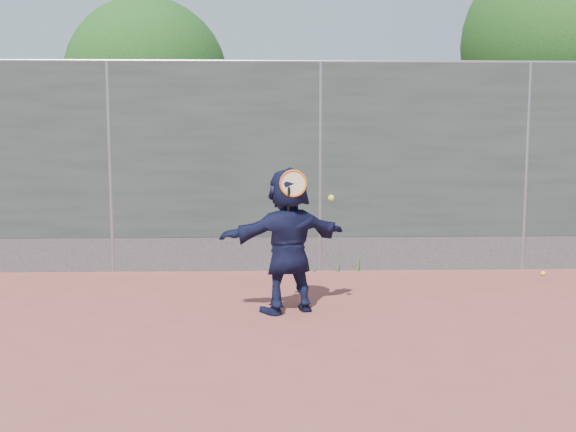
{
  "coord_description": "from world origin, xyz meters",
  "views": [
    {
      "loc": [
        -0.74,
        -5.72,
        1.87
      ],
      "look_at": [
        -0.53,
        1.22,
        1.07
      ],
      "focal_mm": 40.0,
      "sensor_mm": 36.0,
      "label": 1
    }
  ],
  "objects": [
    {
      "name": "ground",
      "position": [
        0.0,
        0.0,
        0.0
      ],
      "size": [
        80.0,
        80.0,
        0.0
      ],
      "primitive_type": "plane",
      "color": "#9E4C42",
      "rests_on": "ground"
    },
    {
      "name": "player",
      "position": [
        -0.53,
        1.22,
        0.8
      ],
      "size": [
        1.55,
        1.01,
        1.6
      ],
      "primitive_type": "imported",
      "rotation": [
        0.0,
        0.0,
        3.54
      ],
      "color": "#141838",
      "rests_on": "ground"
    },
    {
      "name": "ball_ground",
      "position": [
        3.11,
        3.02,
        0.03
      ],
      "size": [
        0.07,
        0.07,
        0.07
      ],
      "primitive_type": "sphere",
      "color": "#DCF336",
      "rests_on": "ground"
    },
    {
      "name": "fence",
      "position": [
        -0.0,
        3.5,
        1.58
      ],
      "size": [
        20.0,
        0.06,
        3.03
      ],
      "color": "#38423D",
      "rests_on": "ground"
    },
    {
      "name": "swing_action",
      "position": [
        -0.44,
        1.03,
        1.4
      ],
      "size": [
        0.59,
        0.13,
        0.51
      ],
      "color": "orange",
      "rests_on": "ground"
    },
    {
      "name": "tree_right",
      "position": [
        4.68,
        5.75,
        3.49
      ],
      "size": [
        3.78,
        3.6,
        5.39
      ],
      "color": "#382314",
      "rests_on": "ground"
    },
    {
      "name": "tree_left",
      "position": [
        -2.85,
        6.55,
        2.94
      ],
      "size": [
        3.15,
        3.0,
        4.53
      ],
      "color": "#382314",
      "rests_on": "ground"
    },
    {
      "name": "weed_clump",
      "position": [
        0.29,
        3.38,
        0.13
      ],
      "size": [
        0.68,
        0.07,
        0.3
      ],
      "color": "#387226",
      "rests_on": "ground"
    }
  ]
}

